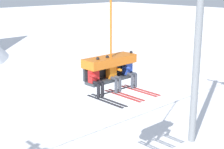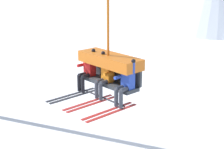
% 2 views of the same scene
% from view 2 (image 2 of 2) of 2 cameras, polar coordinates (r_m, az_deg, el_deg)
% --- Properties ---
extents(chairlift_chair, '(2.02, 0.74, 4.76)m').
position_cam_2_polar(chairlift_chair, '(9.56, -0.32, 1.99)').
color(chairlift_chair, '#33383D').
extents(skier_red, '(0.48, 1.70, 1.34)m').
position_cam_2_polar(skier_red, '(10.10, -4.25, 0.78)').
color(skier_red, red).
extents(skier_orange, '(0.48, 1.70, 1.34)m').
position_cam_2_polar(skier_orange, '(9.52, -1.28, -0.22)').
color(skier_orange, orange).
extents(skier_blue, '(0.48, 1.70, 1.34)m').
position_cam_2_polar(skier_blue, '(8.95, 2.13, -1.36)').
color(skier_blue, '#2847B7').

